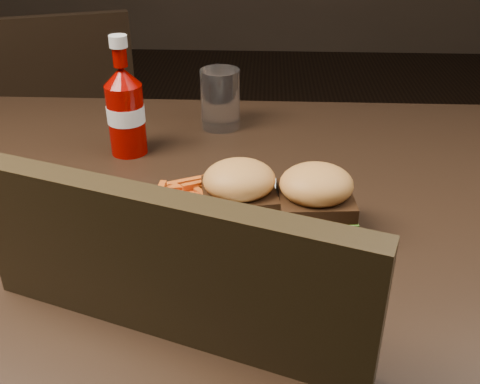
{
  "coord_description": "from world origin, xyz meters",
  "views": [
    {
      "loc": [
        0.14,
        -0.76,
        1.18
      ],
      "look_at": [
        0.11,
        -0.09,
        0.8
      ],
      "focal_mm": 42.0,
      "sensor_mm": 36.0,
      "label": 1
    }
  ],
  "objects_px": {
    "chair_far": "(71,146)",
    "plate": "(240,223)",
    "ketchup_bottle": "(127,121)",
    "dining_table": "(175,201)",
    "tumbler": "(220,100)"
  },
  "relations": [
    {
      "from": "chair_far",
      "to": "plate",
      "type": "relative_size",
      "value": 1.51
    },
    {
      "from": "chair_far",
      "to": "ketchup_bottle",
      "type": "bearing_deg",
      "value": 98.48
    },
    {
      "from": "dining_table",
      "to": "chair_far",
      "type": "distance_m",
      "value": 0.99
    },
    {
      "from": "dining_table",
      "to": "ketchup_bottle",
      "type": "xyz_separation_m",
      "value": [
        -0.1,
        0.13,
        0.08
      ]
    },
    {
      "from": "chair_far",
      "to": "plate",
      "type": "distance_m",
      "value": 1.13
    },
    {
      "from": "chair_far",
      "to": "tumbler",
      "type": "distance_m",
      "value": 0.86
    },
    {
      "from": "dining_table",
      "to": "chair_far",
      "type": "height_order",
      "value": "dining_table"
    },
    {
      "from": "chair_far",
      "to": "ketchup_bottle",
      "type": "xyz_separation_m",
      "value": [
        0.37,
        -0.69,
        0.38
      ]
    },
    {
      "from": "dining_table",
      "to": "tumbler",
      "type": "height_order",
      "value": "tumbler"
    },
    {
      "from": "dining_table",
      "to": "tumbler",
      "type": "bearing_deg",
      "value": 78.26
    },
    {
      "from": "plate",
      "to": "tumbler",
      "type": "xyz_separation_m",
      "value": [
        -0.05,
        0.35,
        0.05
      ]
    },
    {
      "from": "chair_far",
      "to": "ketchup_bottle",
      "type": "relative_size",
      "value": 3.25
    },
    {
      "from": "dining_table",
      "to": "plate",
      "type": "relative_size",
      "value": 4.4
    },
    {
      "from": "plate",
      "to": "ketchup_bottle",
      "type": "relative_size",
      "value": 2.15
    },
    {
      "from": "dining_table",
      "to": "tumbler",
      "type": "xyz_separation_m",
      "value": [
        0.05,
        0.26,
        0.08
      ]
    }
  ]
}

